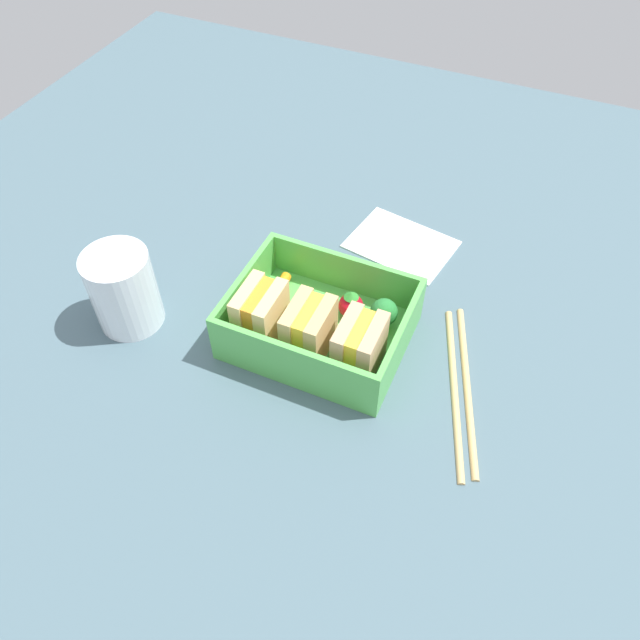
{
  "coord_description": "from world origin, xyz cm",
  "views": [
    {
      "loc": [
        -16.61,
        37.68,
        50.14
      ],
      "look_at": [
        0.0,
        0.0,
        2.7
      ],
      "focal_mm": 35.0,
      "sensor_mm": 36.0,
      "label": 1
    }
  ],
  "objects_px": {
    "carrot_stick_left": "(278,291)",
    "folded_napkin": "(401,244)",
    "sandwich_left": "(359,347)",
    "drinking_glass": "(124,290)",
    "sandwich_center_left": "(309,330)",
    "carrot_stick_far_left": "(315,301)",
    "strawberry_far_left": "(351,305)",
    "sandwich_center": "(261,313)",
    "chopstick_pair": "(461,388)",
    "broccoli_floret": "(384,313)"
  },
  "relations": [
    {
      "from": "drinking_glass",
      "to": "folded_napkin",
      "type": "height_order",
      "value": "drinking_glass"
    },
    {
      "from": "strawberry_far_left",
      "to": "sandwich_center",
      "type": "bearing_deg",
      "value": 39.07
    },
    {
      "from": "sandwich_center",
      "to": "carrot_stick_far_left",
      "type": "bearing_deg",
      "value": -121.05
    },
    {
      "from": "sandwich_center",
      "to": "drinking_glass",
      "type": "distance_m",
      "value": 0.14
    },
    {
      "from": "sandwich_center",
      "to": "sandwich_center_left",
      "type": "bearing_deg",
      "value": 180.0
    },
    {
      "from": "sandwich_center",
      "to": "folded_napkin",
      "type": "bearing_deg",
      "value": -113.13
    },
    {
      "from": "drinking_glass",
      "to": "sandwich_center",
      "type": "bearing_deg",
      "value": -167.95
    },
    {
      "from": "broccoli_floret",
      "to": "strawberry_far_left",
      "type": "distance_m",
      "value": 0.04
    },
    {
      "from": "sandwich_left",
      "to": "strawberry_far_left",
      "type": "relative_size",
      "value": 1.83
    },
    {
      "from": "strawberry_far_left",
      "to": "chopstick_pair",
      "type": "bearing_deg",
      "value": 163.55
    },
    {
      "from": "sandwich_left",
      "to": "carrot_stick_far_left",
      "type": "distance_m",
      "value": 0.09
    },
    {
      "from": "sandwich_center",
      "to": "strawberry_far_left",
      "type": "relative_size",
      "value": 1.83
    },
    {
      "from": "sandwich_center_left",
      "to": "drinking_glass",
      "type": "relative_size",
      "value": 0.67
    },
    {
      "from": "sandwich_left",
      "to": "chopstick_pair",
      "type": "xyz_separation_m",
      "value": [
        -0.1,
        -0.02,
        -0.04
      ]
    },
    {
      "from": "sandwich_center",
      "to": "broccoli_floret",
      "type": "distance_m",
      "value": 0.12
    },
    {
      "from": "sandwich_left",
      "to": "sandwich_center",
      "type": "bearing_deg",
      "value": 0.0
    },
    {
      "from": "sandwich_center_left",
      "to": "sandwich_center",
      "type": "bearing_deg",
      "value": 0.0
    },
    {
      "from": "sandwich_center_left",
      "to": "folded_napkin",
      "type": "xyz_separation_m",
      "value": [
        -0.03,
        -0.2,
        -0.04
      ]
    },
    {
      "from": "drinking_glass",
      "to": "sandwich_center_left",
      "type": "bearing_deg",
      "value": -171.16
    },
    {
      "from": "carrot_stick_far_left",
      "to": "drinking_glass",
      "type": "bearing_deg",
      "value": 26.37
    },
    {
      "from": "sandwich_left",
      "to": "carrot_stick_left",
      "type": "relative_size",
      "value": 1.22
    },
    {
      "from": "sandwich_center",
      "to": "carrot_stick_left",
      "type": "bearing_deg",
      "value": -81.04
    },
    {
      "from": "drinking_glass",
      "to": "strawberry_far_left",
      "type": "bearing_deg",
      "value": -157.33
    },
    {
      "from": "carrot_stick_left",
      "to": "folded_napkin",
      "type": "relative_size",
      "value": 0.41
    },
    {
      "from": "drinking_glass",
      "to": "folded_napkin",
      "type": "xyz_separation_m",
      "value": [
        -0.22,
        -0.23,
        -0.04
      ]
    },
    {
      "from": "folded_napkin",
      "to": "sandwich_center_left",
      "type": "bearing_deg",
      "value": 80.93
    },
    {
      "from": "carrot_stick_far_left",
      "to": "broccoli_floret",
      "type": "bearing_deg",
      "value": -179.77
    },
    {
      "from": "sandwich_left",
      "to": "drinking_glass",
      "type": "height_order",
      "value": "drinking_glass"
    },
    {
      "from": "strawberry_far_left",
      "to": "drinking_glass",
      "type": "relative_size",
      "value": 0.36
    },
    {
      "from": "sandwich_left",
      "to": "drinking_glass",
      "type": "xyz_separation_m",
      "value": [
        0.25,
        0.03,
        0.0
      ]
    },
    {
      "from": "broccoli_floret",
      "to": "folded_napkin",
      "type": "bearing_deg",
      "value": -79.5
    },
    {
      "from": "strawberry_far_left",
      "to": "folded_napkin",
      "type": "distance_m",
      "value": 0.14
    },
    {
      "from": "sandwich_center",
      "to": "drinking_glass",
      "type": "relative_size",
      "value": 0.67
    },
    {
      "from": "sandwich_center",
      "to": "broccoli_floret",
      "type": "xyz_separation_m",
      "value": [
        -0.11,
        -0.06,
        -0.01
      ]
    },
    {
      "from": "sandwich_center_left",
      "to": "drinking_glass",
      "type": "distance_m",
      "value": 0.2
    },
    {
      "from": "broccoli_floret",
      "to": "carrot_stick_left",
      "type": "relative_size",
      "value": 0.75
    },
    {
      "from": "broccoli_floret",
      "to": "sandwich_left",
      "type": "bearing_deg",
      "value": 85.4
    },
    {
      "from": "sandwich_center_left",
      "to": "carrot_stick_far_left",
      "type": "bearing_deg",
      "value": -72.04
    },
    {
      "from": "sandwich_center_left",
      "to": "carrot_stick_left",
      "type": "relative_size",
      "value": 1.22
    },
    {
      "from": "broccoli_floret",
      "to": "folded_napkin",
      "type": "height_order",
      "value": "broccoli_floret"
    },
    {
      "from": "sandwich_center_left",
      "to": "chopstick_pair",
      "type": "xyz_separation_m",
      "value": [
        -0.15,
        -0.02,
        -0.04
      ]
    },
    {
      "from": "broccoli_floret",
      "to": "carrot_stick_far_left",
      "type": "bearing_deg",
      "value": 0.23
    },
    {
      "from": "sandwich_center_left",
      "to": "folded_napkin",
      "type": "height_order",
      "value": "sandwich_center_left"
    },
    {
      "from": "strawberry_far_left",
      "to": "carrot_stick_far_left",
      "type": "xyz_separation_m",
      "value": [
        0.04,
        0.0,
        -0.01
      ]
    },
    {
      "from": "strawberry_far_left",
      "to": "carrot_stick_far_left",
      "type": "distance_m",
      "value": 0.04
    },
    {
      "from": "broccoli_floret",
      "to": "folded_napkin",
      "type": "xyz_separation_m",
      "value": [
        0.03,
        -0.14,
        -0.03
      ]
    },
    {
      "from": "sandwich_center",
      "to": "carrot_stick_far_left",
      "type": "height_order",
      "value": "sandwich_center"
    },
    {
      "from": "strawberry_far_left",
      "to": "carrot_stick_far_left",
      "type": "bearing_deg",
      "value": 3.84
    },
    {
      "from": "folded_napkin",
      "to": "carrot_stick_left",
      "type": "bearing_deg",
      "value": 56.93
    },
    {
      "from": "sandwich_left",
      "to": "strawberry_far_left",
      "type": "xyz_separation_m",
      "value": [
        0.03,
        -0.06,
        -0.02
      ]
    }
  ]
}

